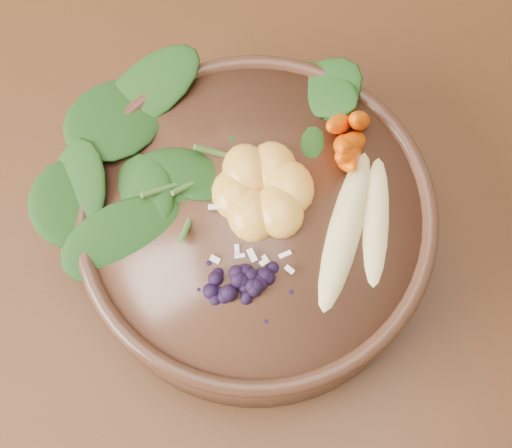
# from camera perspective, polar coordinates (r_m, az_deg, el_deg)

# --- Properties ---
(ground) EXTENTS (4.00, 4.00, 0.00)m
(ground) POSITION_cam_1_polar(r_m,az_deg,el_deg) (1.41, -11.11, -7.82)
(ground) COLOR #381E0F
(ground) RESTS_ON ground
(dining_table) EXTENTS (1.60, 0.90, 0.75)m
(dining_table) POSITION_cam_1_polar(r_m,az_deg,el_deg) (0.80, -19.59, 2.72)
(dining_table) COLOR #331C0C
(dining_table) RESTS_ON ground
(stoneware_bowl) EXTENTS (0.38, 0.38, 0.08)m
(stoneware_bowl) POSITION_cam_1_polar(r_m,az_deg,el_deg) (0.60, 0.00, -0.33)
(stoneware_bowl) COLOR #4E2D1D
(stoneware_bowl) RESTS_ON dining_table
(kale_heap) EXTENTS (0.24, 0.23, 0.04)m
(kale_heap) POSITION_cam_1_polar(r_m,az_deg,el_deg) (0.57, -3.31, 8.06)
(kale_heap) COLOR #1F4517
(kale_heap) RESTS_ON stoneware_bowl
(carrot_cluster) EXTENTS (0.08, 0.08, 0.08)m
(carrot_cluster) POSITION_cam_1_polar(r_m,az_deg,el_deg) (0.56, 6.76, 8.85)
(carrot_cluster) COLOR #FD5B00
(carrot_cluster) RESTS_ON stoneware_bowl
(banana_halves) EXTENTS (0.11, 0.15, 0.03)m
(banana_halves) POSITION_cam_1_polar(r_m,az_deg,el_deg) (0.55, 8.55, 0.42)
(banana_halves) COLOR #E0CC84
(banana_halves) RESTS_ON stoneware_bowl
(mandarin_cluster) EXTENTS (0.11, 0.12, 0.03)m
(mandarin_cluster) POSITION_cam_1_polar(r_m,az_deg,el_deg) (0.56, 0.55, 3.27)
(mandarin_cluster) COLOR gold
(mandarin_cluster) RESTS_ON stoneware_bowl
(blueberry_pile) EXTENTS (0.16, 0.14, 0.04)m
(blueberry_pile) POSITION_cam_1_polar(r_m,az_deg,el_deg) (0.53, -0.90, -4.18)
(blueberry_pile) COLOR black
(blueberry_pile) RESTS_ON stoneware_bowl
(coconut_flakes) EXTENTS (0.11, 0.10, 0.01)m
(coconut_flakes) POSITION_cam_1_polar(r_m,az_deg,el_deg) (0.55, -0.18, -0.74)
(coconut_flakes) COLOR white
(coconut_flakes) RESTS_ON stoneware_bowl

